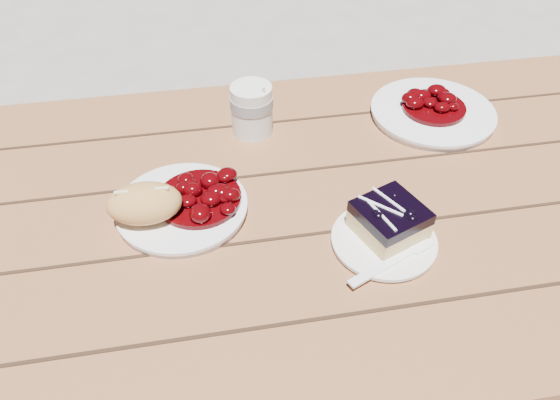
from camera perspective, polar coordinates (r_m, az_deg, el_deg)
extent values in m
cube|color=brown|center=(0.94, -8.84, -2.55)|extent=(2.00, 0.80, 0.05)
cube|color=brown|center=(1.66, 23.69, -0.02)|extent=(0.07, 0.07, 0.70)
cube|color=brown|center=(1.62, -9.15, 6.50)|extent=(1.80, 0.25, 0.04)
cube|color=brown|center=(1.92, 16.08, 3.21)|extent=(0.06, 0.06, 0.42)
cylinder|color=white|center=(0.92, -10.20, -0.86)|extent=(0.21, 0.21, 0.02)
ellipsoid|color=tan|center=(0.88, -13.98, -0.34)|extent=(0.12, 0.08, 0.06)
cylinder|color=white|center=(0.87, 10.79, -4.25)|extent=(0.16, 0.16, 0.01)
cube|color=#E4C87C|center=(0.87, 11.28, -2.51)|extent=(0.12, 0.12, 0.03)
cube|color=black|center=(0.85, 11.51, -1.31)|extent=(0.12, 0.12, 0.02)
cylinder|color=white|center=(1.06, -2.96, 9.41)|extent=(0.08, 0.08, 0.10)
cylinder|color=white|center=(1.17, 15.65, 8.75)|extent=(0.25, 0.25, 0.02)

